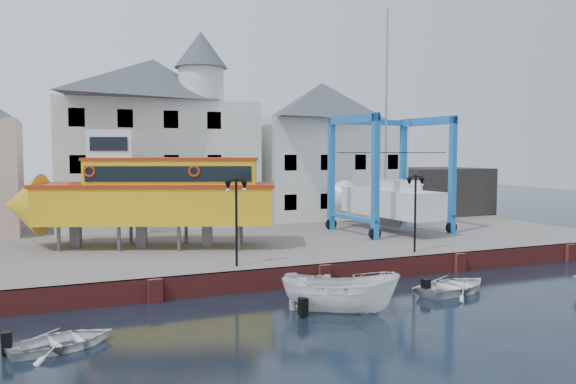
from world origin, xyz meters
name	(u,v)px	position (x,y,z in m)	size (l,w,h in m)	color
ground	(324,285)	(0.00, 0.00, 0.00)	(140.00, 140.00, 0.00)	black
hardstanding	(251,241)	(0.00, 11.00, 0.50)	(44.00, 22.00, 1.00)	#5E5C5A
quay_wall	(323,274)	(0.00, 0.10, 0.50)	(44.00, 0.47, 1.00)	maroon
building_white_main	(156,139)	(-4.87, 18.39, 7.34)	(14.00, 8.30, 14.00)	silver
building_white_right	(322,150)	(9.00, 19.00, 6.60)	(12.00, 8.00, 11.20)	silver
shed_dark	(433,191)	(19.00, 17.00, 3.00)	(8.00, 7.00, 4.00)	black
lamp_post_left	(236,199)	(-4.00, 1.20, 4.17)	(1.12, 0.32, 4.20)	black
lamp_post_right	(415,193)	(6.00, 1.20, 4.17)	(1.12, 0.32, 4.20)	black
tour_boat	(142,192)	(-7.35, 8.40, 4.11)	(15.42, 8.74, 6.59)	#59595E
travel_lift	(382,194)	(9.04, 9.41, 3.49)	(7.43, 10.09, 14.98)	#1671B2
motorboat_a	(340,312)	(-1.46, -4.42, 0.00)	(1.76, 4.68, 1.81)	white
motorboat_b	(455,292)	(4.89, -3.53, 0.00)	(2.84, 3.98, 0.82)	white
motorboat_d	(62,348)	(-11.71, -4.63, 0.00)	(2.39, 3.35, 0.69)	white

